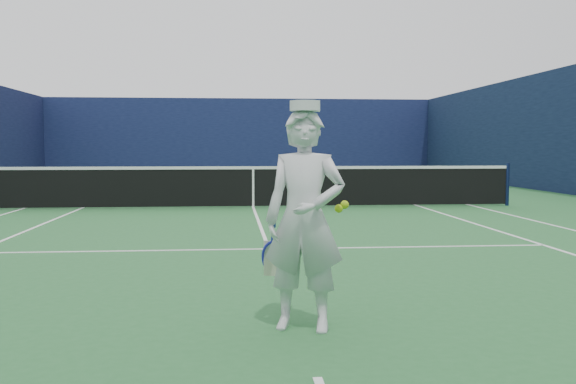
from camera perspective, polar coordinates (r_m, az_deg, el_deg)
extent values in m
plane|color=#25622F|center=(15.61, -3.11, -1.40)|extent=(80.00, 80.00, 0.00)
cube|color=white|center=(27.46, -3.98, 0.94)|extent=(11.03, 0.06, 0.01)
cube|color=white|center=(16.37, -22.68, -1.44)|extent=(0.06, 23.83, 0.01)
cube|color=white|center=(16.72, 16.03, -1.17)|extent=(0.06, 23.83, 0.01)
cube|color=white|center=(16.01, -18.00, -1.44)|extent=(0.06, 23.77, 0.01)
cube|color=white|center=(16.28, 11.53, -1.23)|extent=(0.06, 23.77, 0.01)
cube|color=white|center=(21.99, -3.69, 0.18)|extent=(8.23, 0.06, 0.01)
cube|color=white|center=(9.27, -1.71, -5.08)|extent=(8.23, 0.06, 0.01)
cube|color=white|center=(15.61, -3.11, -1.38)|extent=(0.06, 12.80, 0.01)
cube|color=white|center=(27.31, -3.97, 0.92)|extent=(0.06, 0.30, 0.01)
cube|color=#10173C|center=(33.54, -4.20, 4.90)|extent=(20.12, 0.12, 4.00)
cylinder|color=#141E4C|center=(17.04, 18.92, 0.65)|extent=(0.09, 0.09, 1.07)
cube|color=black|center=(15.57, -3.11, 0.44)|extent=(12.79, 0.02, 0.92)
cube|color=white|center=(15.55, -3.12, 2.16)|extent=(12.79, 0.04, 0.07)
cube|color=white|center=(15.57, -3.11, 0.33)|extent=(0.05, 0.03, 0.94)
imported|color=white|center=(5.12, 1.50, -2.51)|extent=(0.74, 0.60, 1.77)
cylinder|color=white|center=(5.10, 1.51, 7.66)|extent=(0.24, 0.24, 0.08)
cube|color=white|center=(5.23, 1.78, 7.24)|extent=(0.20, 0.15, 0.02)
cylinder|color=navy|center=(5.26, -1.34, -2.03)|extent=(0.06, 0.10, 0.22)
cube|color=#2023B2|center=(5.33, -1.38, -3.88)|extent=(0.03, 0.03, 0.14)
torus|color=#2023B2|center=(5.42, -1.04, -5.94)|extent=(0.31, 0.18, 0.29)
cube|color=beige|center=(5.42, -1.04, -5.94)|extent=(0.21, 0.07, 0.30)
sphere|color=#ADD017|center=(5.17, 4.54, -1.47)|extent=(0.07, 0.07, 0.07)
sphere|color=#ADD017|center=(5.18, 5.06, -1.13)|extent=(0.07, 0.07, 0.07)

